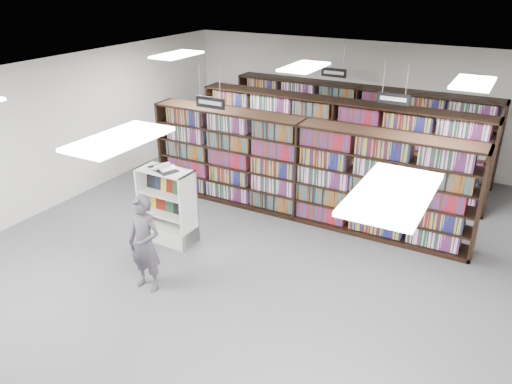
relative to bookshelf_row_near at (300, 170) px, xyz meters
The scene contains 18 objects.
floor 2.26m from the bookshelf_row_near, 90.00° to the right, with size 12.00×12.00×0.00m, color #535358.
ceiling 2.94m from the bookshelf_row_near, 90.00° to the right, with size 10.00×12.00×0.10m, color white.
wall_back 4.04m from the bookshelf_row_near, 90.00° to the left, with size 10.00×0.10×3.20m, color silver.
wall_left 5.41m from the bookshelf_row_near, 158.20° to the right, with size 0.10×12.00×3.20m, color silver.
bookshelf_row_near is the anchor object (origin of this frame).
bookshelf_row_mid 2.00m from the bookshelf_row_near, 90.00° to the left, with size 7.00×0.60×2.10m.
bookshelf_row_far 3.70m from the bookshelf_row_near, 90.00° to the left, with size 7.00×0.60×2.10m.
aisle_sign_left 2.33m from the bookshelf_row_near, 146.29° to the right, with size 0.65×0.02×0.80m.
aisle_sign_right 2.33m from the bookshelf_row_near, 33.67° to the left, with size 0.65×0.02×0.80m.
aisle_sign_center 3.38m from the bookshelf_row_near, 99.46° to the left, with size 0.65×0.02×0.80m.
troffer_front_center 5.43m from the bookshelf_row_near, 90.00° to the right, with size 0.60×1.20×0.04m, color white.
troffer_front_right 6.20m from the bookshelf_row_near, 59.04° to the right, with size 0.60×1.20×0.04m, color white.
troffer_back_left 3.67m from the bookshelf_row_near, behind, with size 0.60×1.20×0.04m, color white.
troffer_back_center 2.11m from the bookshelf_row_near, ahead, with size 0.60×1.20×0.04m, color white.
troffer_back_right 3.67m from the bookshelf_row_near, ahead, with size 0.60×1.20×0.04m, color white.
endcap_display 2.83m from the bookshelf_row_near, 129.97° to the right, with size 1.06×0.54×1.47m.
open_book 2.86m from the bookshelf_row_near, 130.13° to the right, with size 0.68×0.53×0.13m.
shopper 3.78m from the bookshelf_row_near, 106.92° to the right, with size 0.61×0.40×1.66m, color #4D4853.
Camera 1 is at (3.82, -6.84, 4.86)m, focal length 35.00 mm.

